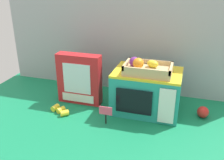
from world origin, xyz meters
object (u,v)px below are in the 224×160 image
(loose_toy_banana, at_px, (60,110))
(loose_toy_apple, at_px, (203,112))
(cookie_set_box, at_px, (79,79))
(price_sign, at_px, (106,113))
(toy_microwave, at_px, (146,92))
(food_groups_crate, at_px, (146,68))

(loose_toy_banana, distance_m, loose_toy_apple, 0.79)
(loose_toy_banana, bearing_deg, cookie_set_box, 70.27)
(price_sign, bearing_deg, toy_microwave, 48.96)
(food_groups_crate, xyz_separation_m, loose_toy_banana, (-0.45, -0.14, -0.25))
(food_groups_crate, distance_m, cookie_set_box, 0.41)
(food_groups_crate, xyz_separation_m, cookie_set_box, (-0.40, 0.02, -0.12))
(toy_microwave, xyz_separation_m, loose_toy_banana, (-0.46, -0.17, -0.10))
(toy_microwave, xyz_separation_m, price_sign, (-0.17, -0.20, -0.05))
(food_groups_crate, xyz_separation_m, price_sign, (-0.17, -0.17, -0.20))
(food_groups_crate, xyz_separation_m, loose_toy_apple, (0.32, 0.04, -0.24))
(price_sign, relative_size, loose_toy_apple, 1.58)
(food_groups_crate, bearing_deg, loose_toy_banana, -162.67)
(cookie_set_box, bearing_deg, loose_toy_banana, -109.73)
(cookie_set_box, distance_m, loose_toy_banana, 0.21)
(cookie_set_box, xyz_separation_m, price_sign, (0.23, -0.19, -0.08))
(food_groups_crate, height_order, loose_toy_apple, food_groups_crate)
(toy_microwave, relative_size, loose_toy_banana, 2.93)
(toy_microwave, distance_m, loose_toy_apple, 0.32)
(price_sign, xyz_separation_m, loose_toy_banana, (-0.28, 0.03, -0.05))
(loose_toy_banana, height_order, loose_toy_apple, loose_toy_apple)
(toy_microwave, relative_size, food_groups_crate, 1.48)
(cookie_set_box, relative_size, loose_toy_banana, 2.42)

